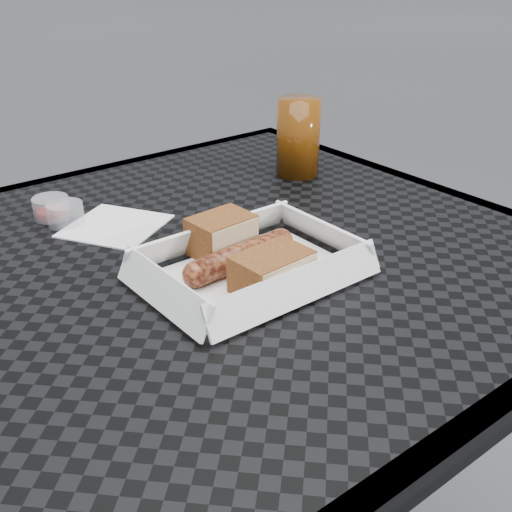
{
  "coord_description": "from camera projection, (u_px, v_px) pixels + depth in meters",
  "views": [
    {
      "loc": [
        -0.43,
        -0.6,
        1.11
      ],
      "look_at": [
        -0.02,
        -0.09,
        0.78
      ],
      "focal_mm": 45.0,
      "sensor_mm": 36.0,
      "label": 1
    }
  ],
  "objects": [
    {
      "name": "bread_near",
      "position": [
        221.0,
        235.0,
        0.79
      ],
      "size": [
        0.08,
        0.06,
        0.05
      ],
      "primitive_type": "cube",
      "rotation": [
        0.0,
        0.0,
        0.06
      ],
      "color": "brown",
      "rests_on": "food_tray"
    },
    {
      "name": "condiment_cup_empty",
      "position": [
        65.0,
        214.0,
        0.88
      ],
      "size": [
        0.05,
        0.05,
        0.03
      ],
      "primitive_type": "cylinder",
      "color": "silver",
      "rests_on": "patio_table"
    },
    {
      "name": "patio_table",
      "position": [
        230.0,
        299.0,
        0.85
      ],
      "size": [
        0.8,
        0.8,
        0.74
      ],
      "color": "black",
      "rests_on": "ground"
    },
    {
      "name": "bread_far",
      "position": [
        272.0,
        271.0,
        0.71
      ],
      "size": [
        0.09,
        0.06,
        0.04
      ],
      "primitive_type": "cube",
      "rotation": [
        0.0,
        0.0,
        0.06
      ],
      "color": "brown",
      "rests_on": "food_tray"
    },
    {
      "name": "veg_garnish",
      "position": [
        316.0,
        275.0,
        0.74
      ],
      "size": [
        0.03,
        0.03,
        0.0
      ],
      "color": "#E9570A",
      "rests_on": "food_tray"
    },
    {
      "name": "napkin",
      "position": [
        115.0,
        226.0,
        0.88
      ],
      "size": [
        0.16,
        0.16,
        0.0
      ],
      "primitive_type": "cube",
      "rotation": [
        0.0,
        0.0,
        0.54
      ],
      "color": "white",
      "rests_on": "patio_table"
    },
    {
      "name": "food_tray",
      "position": [
        251.0,
        274.0,
        0.75
      ],
      "size": [
        0.22,
        0.15,
        0.0
      ],
      "primitive_type": "cube",
      "color": "white",
      "rests_on": "patio_table"
    },
    {
      "name": "bratwurst",
      "position": [
        240.0,
        256.0,
        0.75
      ],
      "size": [
        0.16,
        0.04,
        0.03
      ],
      "rotation": [
        0.0,
        0.0,
        0.06
      ],
      "color": "brown",
      "rests_on": "food_tray"
    },
    {
      "name": "drink_glass",
      "position": [
        298.0,
        137.0,
        1.04
      ],
      "size": [
        0.07,
        0.07,
        0.13
      ],
      "primitive_type": "cylinder",
      "color": "#522707",
      "rests_on": "patio_table"
    },
    {
      "name": "condiment_cup_sauce",
      "position": [
        51.0,
        208.0,
        0.9
      ],
      "size": [
        0.05,
        0.05,
        0.03
      ],
      "primitive_type": "cylinder",
      "color": "maroon",
      "rests_on": "patio_table"
    }
  ]
}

